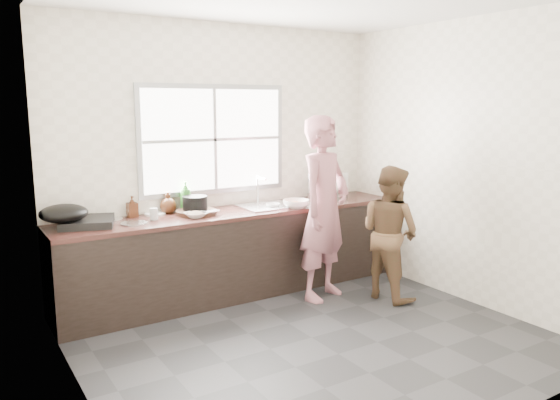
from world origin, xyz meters
TOP-DOWN VIEW (x-y plane):
  - floor at (0.00, 0.00)m, footprint 3.60×3.20m
  - wall_back at (0.00, 1.60)m, footprint 3.60×0.01m
  - wall_left at (-1.80, 0.00)m, footprint 0.01×3.20m
  - wall_right at (1.80, 0.00)m, footprint 0.01×3.20m
  - wall_front at (0.00, -1.60)m, footprint 3.60×0.01m
  - cabinet at (0.00, 1.29)m, footprint 3.60×0.62m
  - countertop at (0.00, 1.29)m, footprint 3.60×0.64m
  - sink at (0.35, 1.29)m, footprint 0.55×0.45m
  - faucet at (0.35, 1.49)m, footprint 0.02×0.02m
  - window_frame at (-0.10, 1.59)m, footprint 1.60×0.05m
  - window_glazing at (-0.10, 1.57)m, footprint 1.50×0.01m
  - woman at (0.67, 0.74)m, footprint 0.72×0.60m
  - person_side at (1.21, 0.38)m, footprint 0.57×0.69m
  - cutting_board at (-0.43, 1.33)m, footprint 0.47×0.47m
  - cleaver at (-0.34, 1.19)m, footprint 0.20×0.13m
  - bowl_mince at (-0.49, 1.18)m, footprint 0.23×0.23m
  - bowl_crabs at (0.56, 1.08)m, footprint 0.28×0.28m
  - bowl_held at (0.37, 1.22)m, footprint 0.21×0.21m
  - black_pot at (-0.42, 1.36)m, footprint 0.32×0.32m
  - plate_food at (-0.77, 1.52)m, footprint 0.27×0.27m
  - bottle_green at (-0.45, 1.52)m, footprint 0.14×0.14m
  - bottle_brown_tall at (-0.98, 1.52)m, footprint 0.09×0.09m
  - bottle_brown_short at (-0.63, 1.52)m, footprint 0.20×0.20m
  - glass_jar at (-0.85, 1.30)m, footprint 0.09×0.09m
  - burner at (-1.43, 1.37)m, footprint 0.55×0.55m
  - wok at (-1.62, 1.34)m, footprint 0.50×0.50m
  - dish_rack at (1.18, 1.35)m, footprint 0.44×0.36m
  - pot_lid_left at (-1.07, 1.22)m, footprint 0.29×0.29m
  - pot_lid_right at (-1.21, 1.50)m, footprint 0.29×0.29m

SIDE VIEW (x-z plane):
  - floor at x=0.00m, z-range -0.01..0.00m
  - cabinet at x=0.00m, z-range 0.00..0.82m
  - person_side at x=1.21m, z-range 0.00..1.32m
  - countertop at x=0.00m, z-range 0.82..0.86m
  - woman at x=0.67m, z-range 0.00..1.68m
  - sink at x=0.35m, z-range 0.85..0.88m
  - pot_lid_left at x=-1.07m, z-range 0.86..0.87m
  - pot_lid_right at x=-1.21m, z-range 0.86..0.87m
  - plate_food at x=-0.77m, z-range 0.86..0.88m
  - cutting_board at x=-0.43m, z-range 0.86..0.90m
  - bowl_mince at x=-0.49m, z-range 0.86..0.91m
  - bowl_held at x=0.37m, z-range 0.86..0.92m
  - burner at x=-1.43m, z-range 0.86..0.93m
  - bowl_crabs at x=0.56m, z-range 0.86..0.93m
  - cleaver at x=-0.34m, z-range 0.90..0.91m
  - glass_jar at x=-0.85m, z-range 0.86..0.97m
  - black_pot at x=-0.42m, z-range 0.86..1.03m
  - bottle_brown_tall at x=-0.98m, z-range 0.86..1.04m
  - bottle_brown_short at x=-0.63m, z-range 0.86..1.05m
  - wok at x=-1.62m, z-range 0.92..1.07m
  - dish_rack at x=1.18m, z-range 0.86..1.15m
  - faucet at x=0.35m, z-range 0.86..1.16m
  - bottle_green at x=-0.45m, z-range 0.86..1.16m
  - wall_back at x=0.00m, z-range 0.00..2.70m
  - wall_left at x=-1.80m, z-range 0.00..2.70m
  - wall_right at x=1.80m, z-range 0.00..2.70m
  - wall_front at x=0.00m, z-range 0.00..2.70m
  - window_glazing at x=-0.10m, z-range 1.05..2.05m
  - window_frame at x=-0.10m, z-range 1.00..2.10m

